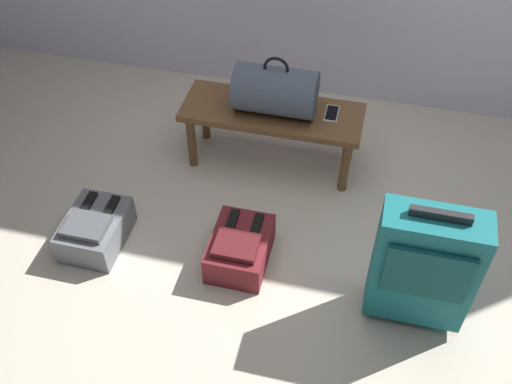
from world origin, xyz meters
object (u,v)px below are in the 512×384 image
(backpack_maroon, at_px, (240,248))
(backpack_grey, at_px, (95,229))
(cell_phone, at_px, (332,113))
(duffel_bag_slate, at_px, (275,91))
(suitcase_upright_teal, at_px, (424,266))
(bench, at_px, (272,118))

(backpack_maroon, bearing_deg, backpack_grey, -176.00)
(cell_phone, xyz_separation_m, backpack_maroon, (-0.32, -0.80, -0.29))
(duffel_bag_slate, xyz_separation_m, cell_phone, (0.31, 0.04, -0.13))
(cell_phone, relative_size, suitcase_upright_teal, 0.21)
(bench, xyz_separation_m, cell_phone, (0.32, 0.04, 0.06))
(suitcase_upright_teal, height_order, backpack_maroon, suitcase_upright_teal)
(suitcase_upright_teal, relative_size, backpack_grey, 1.85)
(duffel_bag_slate, bearing_deg, suitcase_upright_teal, -46.33)
(suitcase_upright_teal, xyz_separation_m, backpack_grey, (-1.60, 0.07, -0.27))
(cell_phone, relative_size, backpack_maroon, 0.38)
(cell_phone, distance_m, backpack_grey, 1.40)
(bench, distance_m, suitcase_upright_teal, 1.23)
(bench, relative_size, backpack_grey, 2.63)
(duffel_bag_slate, relative_size, cell_phone, 3.06)
(duffel_bag_slate, bearing_deg, cell_phone, 7.26)
(suitcase_upright_teal, distance_m, backpack_grey, 1.62)
(bench, height_order, cell_phone, cell_phone)
(bench, relative_size, cell_phone, 6.94)
(backpack_maroon, bearing_deg, cell_phone, 68.45)
(backpack_grey, bearing_deg, cell_phone, 38.56)
(suitcase_upright_teal, height_order, backpack_grey, suitcase_upright_teal)
(suitcase_upright_teal, distance_m, backpack_maroon, 0.90)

